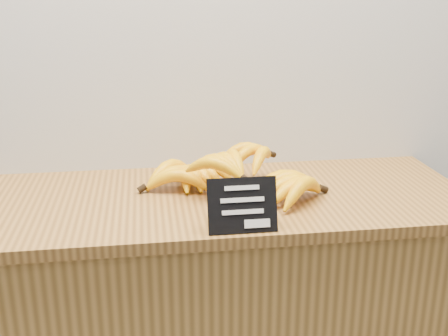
% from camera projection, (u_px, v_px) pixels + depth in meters
% --- Properties ---
extents(counter_top, '(1.32, 0.54, 0.03)m').
position_uv_depth(counter_top, '(221.00, 199.00, 1.50)').
color(counter_top, olive).
rests_on(counter_top, counter).
extents(chalkboard_sign, '(0.16, 0.04, 0.12)m').
position_uv_depth(chalkboard_sign, '(242.00, 205.00, 1.26)').
color(chalkboard_sign, black).
rests_on(chalkboard_sign, counter_top).
extents(banana_pile, '(0.49, 0.34, 0.12)m').
position_uv_depth(banana_pile, '(229.00, 173.00, 1.50)').
color(banana_pile, '#FFBC0A').
rests_on(banana_pile, counter_top).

